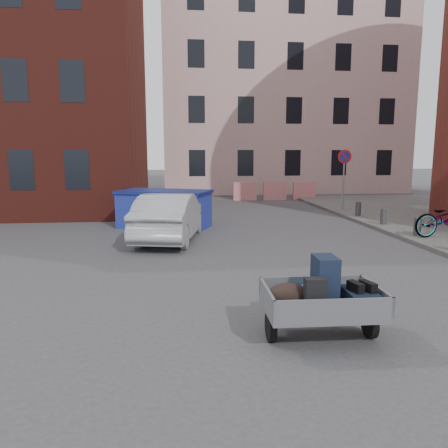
{
  "coord_description": "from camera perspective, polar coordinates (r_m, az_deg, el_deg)",
  "views": [
    {
      "loc": [
        -1.3,
        -8.99,
        2.63
      ],
      "look_at": [
        -0.28,
        0.32,
        1.1
      ],
      "focal_mm": 35.0,
      "sensor_mm": 36.0,
      "label": 1
    }
  ],
  "objects": [
    {
      "name": "dumpster",
      "position": [
        15.62,
        -7.79,
        1.98
      ],
      "size": [
        3.54,
        2.71,
        1.32
      ],
      "rotation": [
        0.0,
        0.0,
        -0.39
      ],
      "color": "#21309D",
      "rests_on": "ground"
    },
    {
      "name": "barriers",
      "position": [
        24.7,
        6.66,
        4.29
      ],
      "size": [
        4.7,
        0.18,
        1.0
      ],
      "color": "red",
      "rests_on": "ground"
    },
    {
      "name": "ground",
      "position": [
        9.46,
        1.91,
        -6.88
      ],
      "size": [
        120.0,
        120.0,
        0.0
      ],
      "primitive_type": "plane",
      "color": "#38383A",
      "rests_on": "ground"
    },
    {
      "name": "trailer",
      "position": [
        6.37,
        12.56,
        -9.47
      ],
      "size": [
        1.63,
        1.82,
        1.2
      ],
      "rotation": [
        0.0,
        0.0,
        -0.02
      ],
      "color": "black",
      "rests_on": "ground"
    },
    {
      "name": "building_brick",
      "position": [
        23.7,
        -26.63,
        18.97
      ],
      "size": [
        12.0,
        10.0,
        14.0
      ],
      "primitive_type": "cube",
      "color": "#591E16",
      "rests_on": "ground"
    },
    {
      "name": "building_pink",
      "position": [
        32.14,
        7.26,
        17.04
      ],
      "size": [
        16.0,
        8.0,
        14.0
      ],
      "primitive_type": "cube",
      "color": "#C89F9A",
      "rests_on": "ground"
    },
    {
      "name": "no_parking_sign",
      "position": [
        19.87,
        15.43,
        7.19
      ],
      "size": [
        0.6,
        0.09,
        2.65
      ],
      "color": "gray",
      "rests_on": "sidewalk"
    },
    {
      "name": "silver_car",
      "position": [
        13.36,
        -7.05,
        0.98
      ],
      "size": [
        2.3,
        4.55,
        1.43
      ],
      "primitive_type": "imported",
      "rotation": [
        0.0,
        0.0,
        2.95
      ],
      "color": "#9A9CA1",
      "rests_on": "ground"
    },
    {
      "name": "bollards",
      "position": [
        14.55,
        23.95,
        -0.36
      ],
      "size": [
        0.22,
        9.02,
        0.55
      ],
      "color": "#3A3A3D",
      "rests_on": "sidewalk"
    },
    {
      "name": "bicycle",
      "position": [
        14.76,
        27.12,
        0.67
      ],
      "size": [
        2.19,
        0.92,
        1.12
      ],
      "primitive_type": "imported",
      "rotation": [
        0.0,
        0.0,
        1.66
      ],
      "color": "black",
      "rests_on": "sidewalk"
    }
  ]
}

